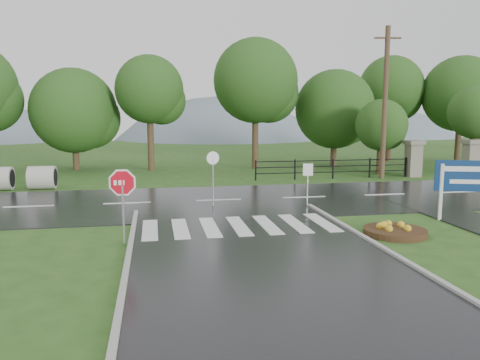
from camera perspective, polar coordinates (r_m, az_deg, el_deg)
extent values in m
plane|color=#2A521B|center=(11.45, 4.45, -11.68)|extent=(120.00, 120.00, 0.00)
cube|color=black|center=(20.96, -2.59, -2.57)|extent=(90.00, 8.00, 0.04)
cube|color=#262629|center=(18.72, 27.12, -4.75)|extent=(2.20, 11.00, 0.04)
cube|color=silver|center=(15.87, -10.92, -5.95)|extent=(0.50, 2.80, 0.02)
cube|color=silver|center=(15.89, -7.29, -5.85)|extent=(0.50, 2.80, 0.02)
cube|color=silver|center=(15.97, -3.69, -5.73)|extent=(0.50, 2.80, 0.02)
cube|color=silver|center=(16.11, -0.14, -5.59)|extent=(0.50, 2.80, 0.02)
cube|color=silver|center=(16.32, 3.33, -5.43)|extent=(0.50, 2.80, 0.02)
cube|color=silver|center=(16.58, 6.71, -5.25)|extent=(0.50, 2.80, 0.02)
cube|color=silver|center=(16.90, 9.96, -5.07)|extent=(0.50, 2.80, 0.02)
cube|color=gray|center=(30.91, 20.36, 2.24)|extent=(0.80, 0.80, 2.00)
cube|color=#6B6659|center=(30.82, 20.47, 4.31)|extent=(1.00, 1.00, 0.24)
cube|color=gray|center=(33.13, 26.32, 2.27)|extent=(0.80, 0.80, 2.00)
cube|color=#6B6659|center=(33.05, 26.44, 4.20)|extent=(1.00, 1.00, 0.24)
cube|color=black|center=(28.65, 11.24, 0.96)|extent=(9.50, 0.05, 0.05)
cube|color=black|center=(28.61, 11.26, 1.66)|extent=(9.50, 0.05, 0.05)
cube|color=black|center=(28.57, 11.28, 2.36)|extent=(9.50, 0.05, 0.05)
cube|color=black|center=(27.23, 1.92, 1.18)|extent=(0.08, 0.08, 1.20)
cube|color=black|center=(30.69, 19.52, 1.49)|extent=(0.08, 0.08, 1.20)
cube|color=black|center=(33.47, 26.97, 1.59)|extent=(0.08, 0.08, 1.20)
sphere|color=slate|center=(79.06, -2.24, -7.46)|extent=(48.00, 48.00, 48.00)
sphere|color=slate|center=(86.46, 16.47, -3.49)|extent=(36.00, 36.00, 36.00)
cylinder|color=#9E9B93|center=(26.25, -22.97, 0.28)|extent=(1.30, 1.20, 1.20)
cube|color=#939399|center=(14.16, -14.02, -4.27)|extent=(0.05, 0.05, 1.80)
cylinder|color=white|center=(14.00, -14.16, -0.30)|extent=(1.08, 0.13, 1.08)
cylinder|color=red|center=(13.99, -14.16, -0.31)|extent=(0.94, 0.12, 0.94)
cube|color=silver|center=(18.46, 23.30, -1.40)|extent=(0.13, 0.13, 2.08)
cube|color=navy|center=(19.04, 26.27, 0.44)|extent=(2.40, 0.83, 1.14)
cube|color=white|center=(18.98, 26.38, 1.20)|extent=(1.88, 0.62, 0.19)
cube|color=white|center=(19.04, 26.29, -0.20)|extent=(1.39, 0.46, 0.16)
cylinder|color=#332111|center=(15.94, 18.36, -6.01)|extent=(1.99, 1.99, 0.20)
cube|color=#939399|center=(19.52, 8.23, -0.86)|extent=(0.04, 0.04, 1.73)
cube|color=white|center=(19.40, 8.29, 1.26)|extent=(0.41, 0.10, 0.50)
cylinder|color=#939399|center=(19.45, -3.31, -0.17)|extent=(0.07, 0.07, 2.17)
cylinder|color=white|center=(19.31, -3.33, 2.69)|extent=(0.54, 0.13, 0.54)
cylinder|color=#473523|center=(29.21, 17.25, 8.87)|extent=(0.30, 0.30, 8.91)
cube|color=brown|center=(29.53, 17.56, 16.18)|extent=(1.59, 0.28, 0.10)
cylinder|color=#3D2B1C|center=(31.48, 16.72, 3.09)|extent=(0.41, 0.41, 2.64)
sphere|color=#1F4615|center=(31.39, 16.86, 6.44)|extent=(3.29, 3.29, 3.29)
cylinder|color=#3D2B1C|center=(34.98, 26.47, 3.59)|extent=(0.45, 0.45, 3.30)
sphere|color=#1F4615|center=(34.91, 26.71, 7.37)|extent=(3.45, 3.45, 3.45)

